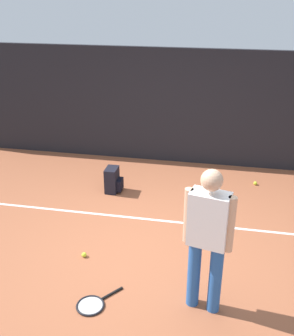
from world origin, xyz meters
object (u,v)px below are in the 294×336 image
(tennis_player, at_px, (208,234))
(backpack, at_px, (113,180))
(tennis_ball_near_player, at_px, (255,183))
(tennis_ball_by_fence, at_px, (84,255))
(tennis_racket, at_px, (93,304))

(tennis_player, relative_size, backpack, 3.86)
(tennis_ball_near_player, distance_m, tennis_ball_by_fence, 3.50)
(tennis_racket, xyz_separation_m, tennis_ball_by_fence, (-0.38, 0.82, 0.02))
(tennis_racket, xyz_separation_m, tennis_ball_near_player, (1.97, 3.41, 0.02))
(tennis_player, xyz_separation_m, tennis_ball_near_player, (0.75, 3.18, -0.93))
(tennis_player, height_order, tennis_racket, tennis_player)
(tennis_ball_near_player, bearing_deg, tennis_racket, -120.01)
(tennis_player, distance_m, tennis_ball_near_player, 3.40)
(tennis_racket, distance_m, tennis_ball_by_fence, 0.91)
(tennis_racket, relative_size, tennis_ball_by_fence, 8.91)
(tennis_racket, height_order, backpack, backpack)
(tennis_player, height_order, tennis_ball_by_fence, tennis_player)
(tennis_player, relative_size, tennis_racket, 2.89)
(tennis_ball_near_player, relative_size, tennis_ball_by_fence, 1.00)
(backpack, distance_m, tennis_ball_by_fence, 1.88)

